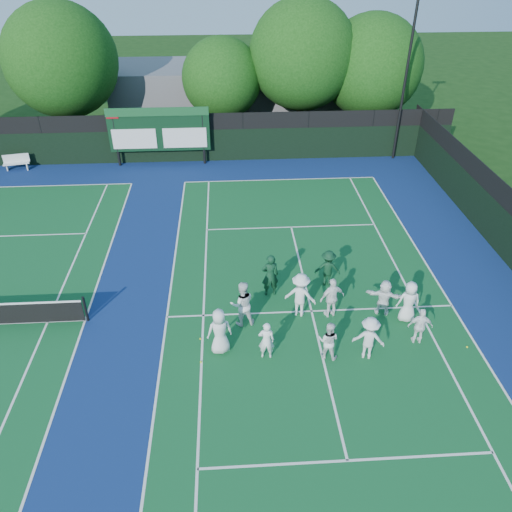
{
  "coord_description": "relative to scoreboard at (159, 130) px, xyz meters",
  "views": [
    {
      "loc": [
        -3.03,
        -13.55,
        12.26
      ],
      "look_at": [
        -2.0,
        3.0,
        1.3
      ],
      "focal_mm": 35.0,
      "sensor_mm": 36.0,
      "label": 1
    }
  ],
  "objects": [
    {
      "name": "ground",
      "position": [
        7.01,
        -15.59,
        -2.19
      ],
      "size": [
        120.0,
        120.0,
        0.0
      ],
      "primitive_type": "plane",
      "color": "#13330E",
      "rests_on": "ground"
    },
    {
      "name": "court_apron",
      "position": [
        1.01,
        -14.59,
        -2.19
      ],
      "size": [
        34.0,
        32.0,
        0.01
      ],
      "primitive_type": "cube",
      "color": "navy",
      "rests_on": "ground"
    },
    {
      "name": "near_court",
      "position": [
        7.01,
        -14.59,
        -2.18
      ],
      "size": [
        11.05,
        23.85,
        0.01
      ],
      "color": "#105025",
      "rests_on": "ground"
    },
    {
      "name": "back_fence",
      "position": [
        1.01,
        0.41,
        -0.83
      ],
      "size": [
        34.0,
        0.08,
        3.0
      ],
      "color": "black",
      "rests_on": "ground"
    },
    {
      "name": "scoreboard",
      "position": [
        0.0,
        0.0,
        0.0
      ],
      "size": [
        6.0,
        0.21,
        3.55
      ],
      "color": "black",
      "rests_on": "ground"
    },
    {
      "name": "clubhouse",
      "position": [
        5.01,
        8.41,
        -0.19
      ],
      "size": [
        18.0,
        6.0,
        4.0
      ],
      "primitive_type": "cube",
      "color": "slate",
      "rests_on": "ground"
    },
    {
      "name": "light_pole_right",
      "position": [
        14.51,
        0.11,
        4.11
      ],
      "size": [
        1.2,
        0.3,
        10.12
      ],
      "color": "black",
      "rests_on": "ground"
    },
    {
      "name": "bench",
      "position": [
        -8.64,
        -0.22,
        -1.69
      ],
      "size": [
        1.53,
        0.69,
        0.94
      ],
      "color": "silver",
      "rests_on": "ground"
    },
    {
      "name": "tree_b",
      "position": [
        -5.89,
        3.99,
        3.01
      ],
      "size": [
        6.94,
        6.94,
        8.85
      ],
      "color": "#311D0D",
      "rests_on": "ground"
    },
    {
      "name": "tree_c",
      "position": [
        3.99,
        3.99,
        1.83
      ],
      "size": [
        5.13,
        5.13,
        6.72
      ],
      "color": "#311D0D",
      "rests_on": "ground"
    },
    {
      "name": "tree_d",
      "position": [
        9.15,
        3.99,
        3.15
      ],
      "size": [
        6.84,
        6.84,
        8.94
      ],
      "color": "#311D0D",
      "rests_on": "ground"
    },
    {
      "name": "tree_e",
      "position": [
        13.69,
        3.99,
        2.41
      ],
      "size": [
        6.48,
        6.48,
        8.02
      ],
      "color": "#311D0D",
      "rests_on": "ground"
    },
    {
      "name": "tennis_ball_0",
      "position": [
        2.88,
        -17.02,
        -2.16
      ],
      "size": [
        0.07,
        0.07,
        0.07
      ],
      "primitive_type": "sphere",
      "color": "yellow",
      "rests_on": "ground"
    },
    {
      "name": "tennis_ball_1",
      "position": [
        8.09,
        -13.91,
        -2.16
      ],
      "size": [
        0.07,
        0.07,
        0.07
      ],
      "primitive_type": "sphere",
      "color": "yellow",
      "rests_on": "ground"
    },
    {
      "name": "tennis_ball_2",
      "position": [
        12.13,
        -16.87,
        -2.16
      ],
      "size": [
        0.07,
        0.07,
        0.07
      ],
      "primitive_type": "sphere",
      "color": "yellow",
      "rests_on": "ground"
    },
    {
      "name": "tennis_ball_3",
      "position": [
        2.82,
        -15.89,
        -2.16
      ],
      "size": [
        0.07,
        0.07,
        0.07
      ],
      "primitive_type": "sphere",
      "color": "yellow",
      "rests_on": "ground"
    },
    {
      "name": "tennis_ball_4",
      "position": [
        8.12,
        -13.35,
        -2.16
      ],
      "size": [
        0.07,
        0.07,
        0.07
      ],
      "primitive_type": "sphere",
      "color": "yellow",
      "rests_on": "ground"
    },
    {
      "name": "player_front_0",
      "position": [
        3.54,
        -16.47,
        -1.31
      ],
      "size": [
        0.96,
        0.73,
        1.76
      ],
      "primitive_type": "imported",
      "rotation": [
        0.0,
        0.0,
        3.35
      ],
      "color": "silver",
      "rests_on": "ground"
    },
    {
      "name": "player_front_1",
      "position": [
        5.09,
        -16.87,
        -1.45
      ],
      "size": [
        0.57,
        0.41,
        1.49
      ],
      "primitive_type": "imported",
      "rotation": [
        0.0,
        0.0,
        3.05
      ],
      "color": "white",
      "rests_on": "ground"
    },
    {
      "name": "player_front_2",
      "position": [
        7.16,
        -16.98,
        -1.46
      ],
      "size": [
        0.86,
        0.77,
        1.46
      ],
      "primitive_type": "imported",
      "rotation": [
        0.0,
        0.0,
        2.78
      ],
      "color": "white",
      "rests_on": "ground"
    },
    {
      "name": "player_front_3",
      "position": [
        8.51,
        -17.06,
        -1.36
      ],
      "size": [
        1.2,
        0.9,
        1.66
      ],
      "primitive_type": "imported",
      "rotation": [
        0.0,
        0.0,
        2.85
      ],
      "color": "silver",
      "rests_on": "ground"
    },
    {
      "name": "player_front_4",
      "position": [
        10.47,
        -16.47,
        -1.46
      ],
      "size": [
        0.89,
        0.46,
        1.46
      ],
      "primitive_type": "imported",
      "rotation": [
        0.0,
        0.0,
        3.02
      ],
      "color": "white",
      "rests_on": "ground"
    },
    {
      "name": "player_back_0",
      "position": [
        4.36,
        -15.1,
        -1.27
      ],
      "size": [
        0.97,
        0.8,
        1.83
      ],
      "primitive_type": "imported",
      "rotation": [
        0.0,
        0.0,
        3.27
      ],
      "color": "white",
      "rests_on": "ground"
    },
    {
      "name": "player_back_1",
      "position": [
        6.52,
        -14.71,
        -1.28
      ],
      "size": [
        1.33,
        1.03,
        1.81
      ],
      "primitive_type": "imported",
      "rotation": [
        0.0,
        0.0,
        2.79
      ],
      "color": "white",
      "rests_on": "ground"
    },
    {
      "name": "player_back_2",
      "position": [
        7.69,
        -14.85,
        -1.35
      ],
      "size": [
        1.06,
        0.69,
        1.67
      ],
      "primitive_type": "imported",
      "rotation": [
        0.0,
        0.0,
        3.45
      ],
      "color": "white",
      "rests_on": "ground"
    },
    {
      "name": "player_back_3",
      "position": [
        9.65,
        -14.84,
        -1.45
      ],
      "size": [
        1.44,
        0.84,
        1.48
      ],
      "primitive_type": "imported",
      "rotation": [
        0.0,
        0.0,
        2.83
      ],
      "color": "white",
      "rests_on": "ground"
    },
    {
      "name": "player_back_4",
      "position": [
        10.44,
        -15.26,
        -1.35
      ],
      "size": [
        0.86,
        0.59,
        1.68
      ],
      "primitive_type": "imported",
      "rotation": [
        0.0,
        0.0,
        3.08
      ],
      "color": "white",
      "rests_on": "ground"
    },
    {
      "name": "coach_left",
      "position": [
        5.51,
        -13.41,
        -1.27
      ],
      "size": [
        0.72,
        0.51,
        1.85
      ],
      "primitive_type": "imported",
      "rotation": [
        0.0,
        0.0,
        3.25
      ],
      "color": "#0E351E",
      "rests_on": "ground"
    },
    {
      "name": "coach_right",
      "position": [
        7.89,
        -12.88,
        -1.4
      ],
      "size": [
        1.1,
        0.73,
        1.58
      ],
      "primitive_type": "imported",
      "rotation": [
        0.0,
        0.0,
        2.99
      ],
      "color": "#0D321C",
      "rests_on": "ground"
    }
  ]
}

